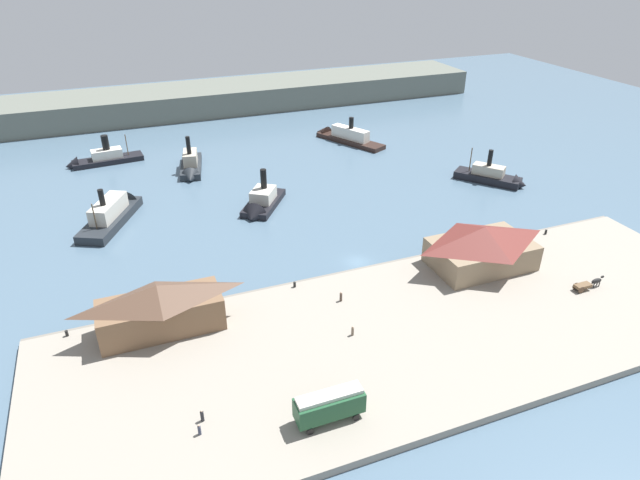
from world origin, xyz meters
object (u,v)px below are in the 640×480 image
object	(u,v)px
street_tram	(329,404)
pedestrian_near_cart	(341,297)
ferry_approaching_east	(495,177)
ferry_moored_east	(261,204)
pedestrian_at_waters_edge	(199,430)
ferry_moored_west	(191,166)
ferry_shed_customs_shed	(482,246)
mooring_post_west	(546,232)
pedestrian_standing_center	(202,416)
mooring_post_east	(67,333)
ferry_departing_north	(343,136)
ferry_approaching_west	(99,159)
pedestrian_walking_west	(353,331)
ferry_shed_east_terminal	(160,307)
ferry_mid_harbor	(115,211)
horse_cart	(588,284)
mooring_post_center_west	(295,285)

from	to	relation	value
street_tram	pedestrian_near_cart	xyz separation A→B (m)	(10.91, 21.85, -1.64)
ferry_approaching_east	ferry_moored_east	world-z (taller)	ferry_moored_east
pedestrian_at_waters_edge	ferry_moored_west	bearing A→B (deg)	81.07
ferry_shed_customs_shed	mooring_post_west	world-z (taller)	ferry_shed_customs_shed
pedestrian_at_waters_edge	pedestrian_standing_center	distance (m)	2.03
ferry_shed_customs_shed	mooring_post_east	world-z (taller)	ferry_shed_customs_shed
mooring_post_west	ferry_departing_north	xyz separation A→B (m)	(-13.01, 69.06, -0.23)
ferry_approaching_east	ferry_approaching_west	world-z (taller)	ferry_approaching_east
ferry_moored_west	ferry_departing_north	size ratio (longest dim) A/B	0.77
street_tram	pedestrian_walking_west	xyz separation A→B (m)	(9.12, 13.40, -1.69)
street_tram	ferry_approaching_west	xyz separation A→B (m)	(-22.84, 102.81, -2.27)
mooring_post_west	mooring_post_east	bearing A→B (deg)	179.74
ferry_shed_east_terminal	ferry_moored_west	distance (m)	65.45
pedestrian_at_waters_edge	ferry_approaching_east	distance (m)	95.34
pedestrian_walking_west	pedestrian_near_cart	bearing A→B (deg)	78.01
ferry_shed_east_terminal	ferry_mid_harbor	size ratio (longest dim) A/B	0.83
ferry_approaching_west	mooring_post_east	bearing A→B (deg)	-95.09
horse_cart	pedestrian_at_waters_edge	distance (m)	65.23
pedestrian_walking_west	ferry_shed_east_terminal	bearing A→B (deg)	155.71
ferry_shed_east_terminal	pedestrian_near_cart	size ratio (longest dim) A/B	10.57
ferry_mid_harbor	ferry_approaching_west	world-z (taller)	ferry_mid_harbor
ferry_approaching_east	ferry_shed_east_terminal	bearing A→B (deg)	-159.75
street_tram	horse_cart	distance (m)	51.07
mooring_post_center_west	pedestrian_walking_west	bearing A→B (deg)	-75.84
ferry_approaching_west	ferry_shed_customs_shed	bearing A→B (deg)	-52.74
ferry_departing_north	mooring_post_west	bearing A→B (deg)	-79.33
ferry_shed_customs_shed	ferry_approaching_west	bearing A→B (deg)	127.26
pedestrian_standing_center	ferry_moored_west	size ratio (longest dim) A/B	0.10
ferry_departing_north	ferry_approaching_west	size ratio (longest dim) A/B	1.20
ferry_approaching_west	pedestrian_walking_west	bearing A→B (deg)	-70.33
street_tram	pedestrian_standing_center	xyz separation A→B (m)	(-14.17, 5.25, -1.63)
street_tram	mooring_post_east	world-z (taller)	street_tram
ferry_approaching_west	ferry_moored_east	size ratio (longest dim) A/B	1.23
mooring_post_west	ferry_moored_east	bearing A→B (deg)	145.34
horse_cart	ferry_moored_west	size ratio (longest dim) A/B	0.32
ferry_shed_east_terminal	pedestrian_at_waters_edge	world-z (taller)	ferry_shed_east_terminal
mooring_post_west	ferry_approaching_west	world-z (taller)	ferry_approaching_west
ferry_shed_east_terminal	ferry_moored_east	xyz separation A→B (m)	(25.15, 36.22, -3.71)
mooring_post_center_west	ferry_moored_east	bearing A→B (deg)	83.84
pedestrian_at_waters_edge	ferry_moored_west	xyz separation A→B (m)	(13.39, 85.18, -0.32)
pedestrian_at_waters_edge	pedestrian_near_cart	distance (m)	31.73
ferry_shed_customs_shed	street_tram	xyz separation A→B (m)	(-37.92, -22.93, -1.44)
pedestrian_standing_center	ferry_moored_west	bearing A→B (deg)	81.33
mooring_post_west	ferry_mid_harbor	bearing A→B (deg)	152.67
pedestrian_standing_center	pedestrian_walking_west	xyz separation A→B (m)	(23.29, 8.15, -0.06)
mooring_post_west	ferry_approaching_east	xyz separation A→B (m)	(8.40, 27.06, -0.21)
street_tram	pedestrian_near_cart	distance (m)	24.47
pedestrian_near_cart	pedestrian_walking_west	bearing A→B (deg)	-101.99
ferry_shed_east_terminal	ferry_moored_west	bearing A→B (deg)	76.94
pedestrian_walking_west	mooring_post_west	xyz separation A→B (m)	(47.79, 14.48, -0.27)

